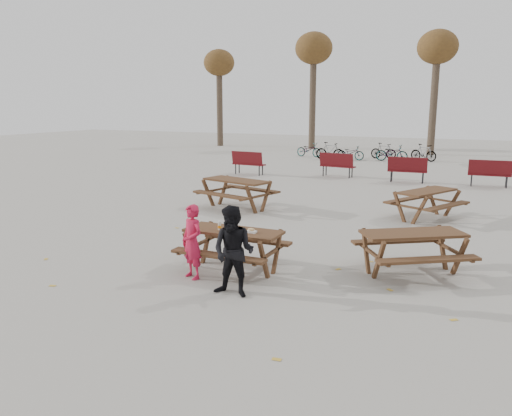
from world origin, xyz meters
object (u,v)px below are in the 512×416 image
at_px(picnic_table_east, 412,253).
at_px(picnic_table_north, 237,194).
at_px(child, 192,242).
at_px(main_picnic_table, 233,240).
at_px(food_tray, 251,232).
at_px(picnic_table_far, 426,205).
at_px(soda_bottle, 219,226).
at_px(adult, 234,252).

distance_m(picnic_table_east, picnic_table_north, 6.75).
bearing_deg(child, picnic_table_east, 51.06).
height_order(main_picnic_table, picnic_table_east, picnic_table_east).
distance_m(food_tray, picnic_table_far, 6.47).
distance_m(picnic_table_north, picnic_table_far, 5.35).
xyz_separation_m(soda_bottle, picnic_table_far, (3.01, 6.05, -0.45)).
bearing_deg(child, soda_bottle, 91.49).
height_order(child, picnic_table_east, child).
distance_m(child, picnic_table_north, 6.07).
distance_m(food_tray, soda_bottle, 0.63).
bearing_deg(child, adult, 0.10).
xyz_separation_m(soda_bottle, child, (-0.23, -0.59, -0.18)).
bearing_deg(food_tray, adult, -79.58).
height_order(picnic_table_east, picnic_table_far, picnic_table_far).
bearing_deg(main_picnic_table, soda_bottle, -157.83).
distance_m(food_tray, picnic_table_east, 2.96).
relative_size(soda_bottle, picnic_table_north, 0.08).
relative_size(main_picnic_table, child, 1.35).
height_order(adult, picnic_table_north, adult).
bearing_deg(child, picnic_table_far, 87.06).
distance_m(food_tray, adult, 1.11).
xyz_separation_m(adult, picnic_table_north, (-3.08, 6.17, -0.31)).
relative_size(main_picnic_table, picnic_table_north, 0.89).
bearing_deg(soda_bottle, picnic_table_north, 113.69).
xyz_separation_m(adult, picnic_table_far, (2.19, 7.09, -0.35)).
height_order(food_tray, soda_bottle, soda_bottle).
relative_size(adult, picnic_table_north, 0.73).
bearing_deg(main_picnic_table, picnic_table_far, 65.01).
height_order(food_tray, picnic_table_east, food_tray).
distance_m(main_picnic_table, adult, 1.28).
distance_m(food_tray, child, 1.08).
relative_size(food_tray, picnic_table_east, 0.10).
relative_size(child, picnic_table_far, 0.73).
distance_m(child, adult, 1.15).
distance_m(food_tray, picnic_table_north, 5.85).
relative_size(child, picnic_table_north, 0.66).
relative_size(soda_bottle, child, 0.13).
bearing_deg(main_picnic_table, adult, -62.54).
bearing_deg(soda_bottle, main_picnic_table, 22.17).
relative_size(food_tray, picnic_table_north, 0.09).
xyz_separation_m(main_picnic_table, adult, (0.59, -1.13, 0.16)).
bearing_deg(picnic_table_far, food_tray, -174.64).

